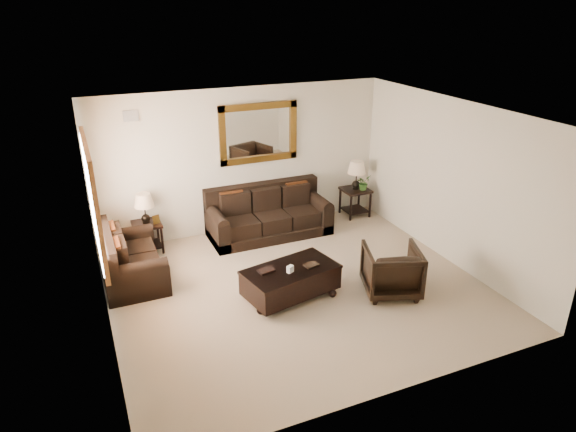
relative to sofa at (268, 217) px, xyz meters
name	(u,v)px	position (x,y,z in m)	size (l,w,h in m)	color
room	(298,207)	(-0.32, -2.06, 1.02)	(5.51, 5.01, 2.71)	gray
window	(94,200)	(-3.02, -1.16, 1.22)	(0.07, 1.96, 1.66)	white
mirror	(259,133)	(0.00, 0.41, 1.52)	(1.50, 0.06, 1.10)	#4D300F
air_vent	(131,116)	(-2.22, 0.42, 2.02)	(0.25, 0.02, 0.18)	#999999
sofa	(268,217)	(0.00, 0.00, 0.00)	(2.24, 0.97, 0.92)	black
loveseat	(128,262)	(-2.65, -0.76, -0.01)	(0.91, 1.54, 0.86)	black
end_table_left	(145,214)	(-2.20, 0.16, 0.37)	(0.49, 0.49, 1.07)	black
end_table_right	(356,180)	(1.96, 0.14, 0.42)	(0.52, 0.52, 1.15)	black
coffee_table	(291,279)	(-0.50, -2.22, -0.04)	(1.50, 1.01, 0.59)	black
armchair	(392,268)	(0.93, -2.71, 0.08)	(0.79, 0.74, 0.82)	black
potted_plant	(363,184)	(2.08, 0.05, 0.35)	(0.27, 0.30, 0.23)	#2A551D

